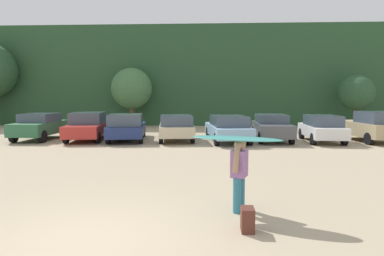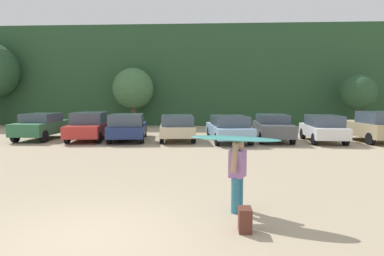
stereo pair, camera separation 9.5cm
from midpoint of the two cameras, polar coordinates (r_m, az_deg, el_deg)
name	(u,v)px [view 1 (the left image)]	position (r m, az deg, el deg)	size (l,w,h in m)	color
ground_plane	(89,240)	(6.56, -17.23, -17.48)	(120.00, 120.00, 0.00)	tan
hillside_ridge	(188,79)	(34.66, -0.70, 8.21)	(108.00, 12.00, 8.42)	#284C2D
tree_center_left	(132,89)	(28.14, -10.14, 6.51)	(3.30, 3.30, 4.76)	brown
tree_center	(356,93)	(28.55, 25.69, 5.32)	(2.64, 2.64, 4.08)	brown
parked_car_forest_green	(40,126)	(21.47, -24.22, 0.35)	(1.85, 3.92, 1.51)	#2D6642
parked_car_red	(88,126)	(20.42, -17.11, 0.33)	(2.43, 4.83, 1.57)	#B72D28
parked_car_navy	(127,127)	(19.52, -11.00, 0.18)	(2.56, 4.82, 1.52)	navy
parked_car_champagne	(176,126)	(19.35, -2.82, 0.25)	(2.40, 4.82, 1.44)	beige
parked_car_sky_blue	(228,128)	(18.78, 5.87, 0.05)	(2.53, 4.96, 1.44)	#84ADD1
parked_car_dark_gray	(272,127)	(19.72, 13.03, 0.21)	(1.87, 4.42, 1.47)	#4C4F54
parked_car_white	(322,128)	(19.88, 20.78, 0.03)	(1.86, 3.97, 1.47)	white
parked_car_tan	(372,126)	(21.09, 27.76, 0.24)	(2.47, 4.19, 1.69)	tan
person_adult	(239,171)	(7.54, 7.54, -7.07)	(0.42, 0.68, 1.60)	teal
surfboard_teal	(236,138)	(7.30, 7.04, -1.74)	(2.05, 1.16, 0.09)	teal
backpack_dropped	(248,220)	(6.65, 8.85, -14.89)	(0.24, 0.34, 0.45)	#592D23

